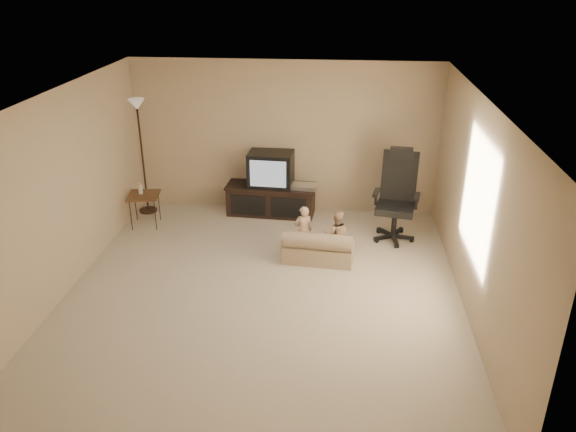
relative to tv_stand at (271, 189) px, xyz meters
name	(u,v)px	position (x,y,z in m)	size (l,w,h in m)	color
floor	(263,292)	(0.20, -2.49, -0.44)	(5.50, 5.50, 0.00)	beige
room_shell	(261,181)	(0.20, -2.49, 1.08)	(5.50, 5.50, 5.50)	silver
tv_stand	(271,189)	(0.00, 0.00, 0.00)	(1.51, 0.64, 1.07)	black
office_chair	(396,207)	(1.98, -0.71, 0.05)	(0.75, 0.78, 1.38)	black
side_table	(143,195)	(-1.96, -0.64, 0.07)	(0.54, 0.54, 0.71)	brown
floor_lamp	(140,131)	(-2.10, -0.11, 0.95)	(0.30, 0.30, 1.92)	black
child_sofa	(318,248)	(0.86, -1.57, -0.25)	(1.02, 0.64, 0.48)	tan
toddler_left	(303,230)	(0.63, -1.38, -0.07)	(0.27, 0.20, 0.74)	tan
toddler_right	(337,235)	(1.11, -1.47, -0.08)	(0.35, 0.19, 0.72)	tan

